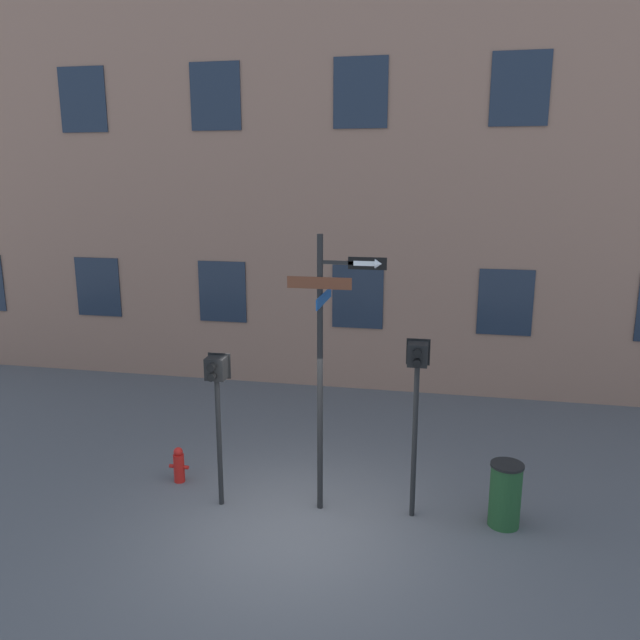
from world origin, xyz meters
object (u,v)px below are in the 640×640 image
Objects in this scene: pedestrian_signal_right at (417,384)px; pedestrian_signal_left at (217,390)px; fire_hydrant at (179,465)px; trash_bin at (505,495)px; street_sign_pole at (325,353)px.

pedestrian_signal_left is at bearing -175.16° from pedestrian_signal_right.
fire_hydrant is at bearing 149.38° from pedestrian_signal_left.
pedestrian_signal_right reaches higher than pedestrian_signal_left.
fire_hydrant is 0.63× the size of trash_bin.
street_sign_pole is at bearing -8.22° from fire_hydrant.
fire_hydrant is 5.41m from trash_bin.
trash_bin is at bearing -0.10° from pedestrian_signal_right.
pedestrian_signal_right is at bearing -4.54° from fire_hydrant.
pedestrian_signal_left is at bearing -30.62° from fire_hydrant.
pedestrian_signal_left is (-1.67, -0.19, -0.65)m from street_sign_pole.
pedestrian_signal_right is (3.04, 0.26, 0.22)m from pedestrian_signal_left.
pedestrian_signal_right is 2.16m from trash_bin.
pedestrian_signal_right is (1.37, 0.06, -0.43)m from street_sign_pole.
trash_bin is (2.75, 0.06, -2.08)m from street_sign_pole.
pedestrian_signal_left reaches higher than fire_hydrant.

